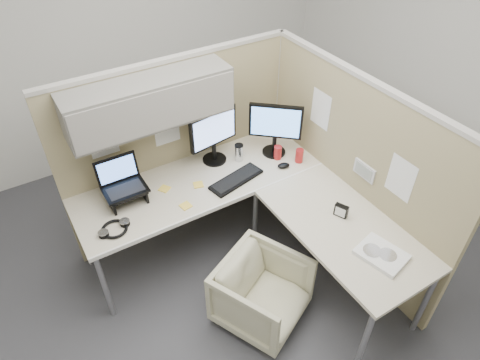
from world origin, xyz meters
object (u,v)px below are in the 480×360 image
desk (251,204)px  office_chair (262,291)px  monitor_left (213,133)px  keyboard (236,180)px

desk → office_chair: (-0.20, -0.48, -0.39)m
office_chair → monitor_left: (0.21, 1.06, 0.70)m
desk → office_chair: size_ratio=3.32×
office_chair → keyboard: 0.88m
office_chair → monitor_left: size_ratio=1.29×
keyboard → desk: bearing=-106.5°
monitor_left → keyboard: monitor_left is taller
desk → monitor_left: 0.66m
monitor_left → keyboard: bearing=-96.0°
office_chair → keyboard: size_ratio=1.30×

